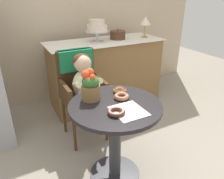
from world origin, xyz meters
The scene contains 14 objects.
ground_plane centered at (0.00, 0.00, 0.00)m, with size 8.00×8.00×0.00m, color gray.
back_wall centered at (0.00, 1.85, 1.35)m, with size 4.80×0.10×2.70m, color #C1AD8E.
cafe_table centered at (0.00, 0.00, 0.51)m, with size 0.72×0.72×0.72m.
wicker_chair centered at (-0.02, 0.75, 0.64)m, with size 0.42×0.45×0.95m.
seated_child centered at (-0.02, 0.60, 0.68)m, with size 0.27×0.32×0.73m.
paper_napkin centered at (0.03, -0.14, 0.72)m, with size 0.22×0.25×0.00m, color white.
donut_front centered at (-0.06, -0.13, 0.74)m, with size 0.13×0.13×0.03m.
donut_mid centered at (0.09, 0.06, 0.74)m, with size 0.12×0.12×0.04m.
donut_side centered at (0.13, 0.16, 0.74)m, with size 0.12×0.12×0.04m.
flower_vase centered at (-0.13, 0.16, 0.83)m, with size 0.15×0.15×0.25m.
display_counter centered at (0.55, 1.30, 0.45)m, with size 1.56×0.62×0.90m.
tiered_cake_stand centered at (0.44, 1.30, 1.08)m, with size 0.30×0.30×0.28m.
round_layer_cake centered at (0.75, 1.33, 0.95)m, with size 0.21×0.21×0.13m.
table_lamp centered at (1.14, 1.24, 1.12)m, with size 0.15×0.15×0.28m.
Camera 1 is at (-0.70, -1.28, 1.51)m, focal length 34.80 mm.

